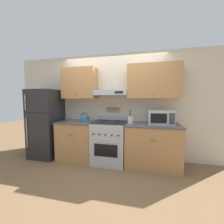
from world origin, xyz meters
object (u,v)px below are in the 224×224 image
microwave (161,117)px  utensil_crock (130,120)px  refrigerator (46,123)px  tea_kettle (85,118)px  stove_range (110,142)px

microwave → utensil_crock: utensil_crock is taller
refrigerator → tea_kettle: 1.05m
refrigerator → stove_range: bearing=0.2°
microwave → utensil_crock: 0.64m
refrigerator → microwave: bearing=0.9°
refrigerator → tea_kettle: bearing=1.5°
stove_range → tea_kettle: tea_kettle is taller
refrigerator → utensil_crock: refrigerator is taller
stove_range → utensil_crock: bearing=2.7°
stove_range → refrigerator: bearing=-179.8°
stove_range → refrigerator: 1.70m
refrigerator → microwave: refrigerator is taller
stove_range → microwave: microwave is taller
refrigerator → utensil_crock: (2.12, 0.03, 0.16)m
tea_kettle → refrigerator: bearing=-178.5°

